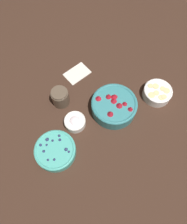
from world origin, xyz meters
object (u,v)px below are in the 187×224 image
bowl_strawberries (114,106)px  bowl_blueberries (55,151)px  jar_chocolate (60,97)px  bowl_bananas (157,93)px  bowl_cream (75,122)px

bowl_strawberries → bowl_blueberries: (0.32, -0.11, -0.01)m
bowl_strawberries → jar_chocolate: 0.26m
bowl_blueberries → bowl_bananas: 0.57m
bowl_blueberries → bowl_cream: size_ratio=1.81×
bowl_blueberries → bowl_cream: 0.16m
bowl_blueberries → jar_chocolate: bearing=-150.2°
bowl_cream → jar_chocolate: 0.14m
bowl_cream → bowl_strawberries: bearing=143.8°
bowl_strawberries → bowl_cream: bowl_strawberries is taller
bowl_blueberries → bowl_bananas: bowl_blueberries is taller
bowl_strawberries → bowl_blueberries: 0.34m
bowl_strawberries → bowl_bananas: size_ratio=1.55×
bowl_blueberries → bowl_bananas: bearing=152.7°
bowl_bananas → jar_chocolate: jar_chocolate is taller
bowl_strawberries → bowl_cream: size_ratio=2.17×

